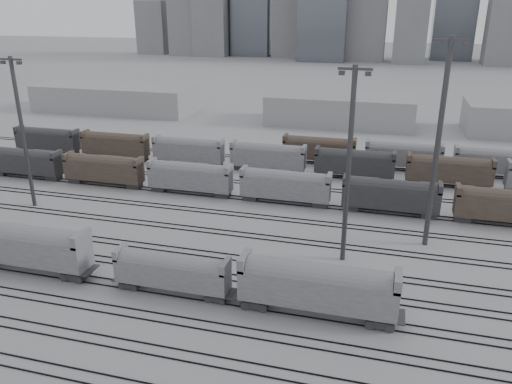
% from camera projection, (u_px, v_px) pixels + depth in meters
% --- Properties ---
extents(ground, '(900.00, 900.00, 0.00)m').
position_uv_depth(ground, '(157.00, 295.00, 57.04)').
color(ground, '#B4B4B9').
rests_on(ground, ground).
extents(tracks, '(220.00, 71.50, 0.16)m').
position_uv_depth(tracks, '(210.00, 232.00, 72.82)').
color(tracks, black).
rests_on(tracks, ground).
extents(hopper_car_a, '(16.84, 3.35, 6.02)m').
position_uv_depth(hopper_car_a, '(25.00, 244.00, 61.09)').
color(hopper_car_a, '#272729').
rests_on(hopper_car_a, ground).
extents(hopper_car_b, '(13.48, 2.68, 4.82)m').
position_uv_depth(hopper_car_b, '(172.00, 270.00, 56.51)').
color(hopper_car_b, '#272729').
rests_on(hopper_car_b, ground).
extents(hopper_car_c, '(16.74, 3.33, 5.99)m').
position_uv_depth(hopper_car_c, '(318.00, 285.00, 52.14)').
color(hopper_car_c, '#272729').
rests_on(hopper_car_c, ground).
extents(light_mast_b, '(3.85, 0.62, 24.09)m').
position_uv_depth(light_mast_b, '(22.00, 130.00, 78.40)').
color(light_mast_b, '#39393C').
rests_on(light_mast_b, ground).
extents(light_mast_c, '(3.98, 0.64, 24.86)m').
position_uv_depth(light_mast_c, '(349.00, 163.00, 60.61)').
color(light_mast_c, '#39393C').
rests_on(light_mast_c, ground).
extents(light_mast_d, '(4.45, 0.71, 27.79)m').
position_uv_depth(light_mast_d, '(438.00, 141.00, 64.18)').
color(light_mast_d, '#39393C').
rests_on(light_mast_d, ground).
extents(bg_string_near, '(151.00, 3.00, 5.60)m').
position_uv_depth(bg_string_near, '(285.00, 187.00, 82.98)').
color(bg_string_near, gray).
rests_on(bg_string_near, ground).
extents(bg_string_mid, '(151.00, 3.00, 5.60)m').
position_uv_depth(bg_string_mid, '(354.00, 164.00, 94.95)').
color(bg_string_mid, '#272729').
rests_on(bg_string_mid, ground).
extents(bg_string_far, '(66.00, 3.00, 5.60)m').
position_uv_depth(bg_string_far, '(448.00, 160.00, 97.83)').
color(bg_string_far, brown).
rests_on(bg_string_far, ground).
extents(warehouse_left, '(50.00, 18.00, 8.00)m').
position_uv_depth(warehouse_left, '(116.00, 98.00, 156.38)').
color(warehouse_left, gray).
rests_on(warehouse_left, ground).
extents(warehouse_mid, '(40.00, 18.00, 8.00)m').
position_uv_depth(warehouse_mid, '(340.00, 110.00, 138.98)').
color(warehouse_mid, gray).
rests_on(warehouse_mid, ground).
extents(skyline, '(316.00, 22.40, 95.00)m').
position_uv_depth(skyline, '(380.00, 0.00, 295.17)').
color(skyline, gray).
rests_on(skyline, ground).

